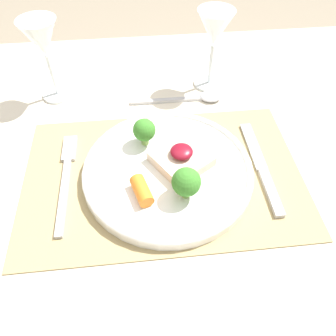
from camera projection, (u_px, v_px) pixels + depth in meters
The scene contains 9 objects.
ground_plane at pixel (166, 312), 1.15m from camera, with size 8.00×8.00×0.00m, color gray.
dining_table at pixel (164, 209), 0.65m from camera, with size 1.16×0.99×0.76m.
placemat at pixel (163, 175), 0.57m from camera, with size 0.48×0.31×0.00m, color #9E895B.
dinner_plate at pixel (169, 170), 0.56m from camera, with size 0.29×0.29×0.07m.
fork at pixel (66, 174), 0.57m from camera, with size 0.02×0.22×0.01m.
knife at pixel (263, 172), 0.57m from camera, with size 0.02×0.22×0.01m.
spoon at pixel (198, 98), 0.71m from camera, with size 0.20×0.04×0.01m.
wine_glass_near at pixel (214, 33), 0.66m from camera, with size 0.07×0.07×0.17m.
wine_glass_far at pixel (43, 43), 0.63m from camera, with size 0.07×0.07×0.17m.
Camera 1 is at (-0.03, -0.36, 1.21)m, focal length 35.00 mm.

